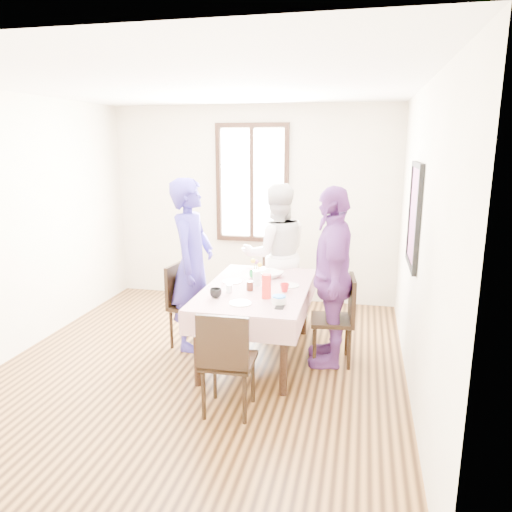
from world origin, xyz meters
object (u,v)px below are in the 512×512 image
object	(u,v)px
chair_left	(192,306)
person_left	(192,264)
dining_table	(257,323)
chair_right	(332,320)
person_far	(276,254)
chair_far	(276,286)
person_right	(332,277)
chair_near	(229,360)

from	to	relation	value
chair_left	person_left	world-z (taller)	person_left
dining_table	chair_right	xyz separation A→B (m)	(0.77, 0.05, 0.08)
dining_table	chair_left	world-z (taller)	chair_left
person_left	chair_left	bearing A→B (deg)	90.19
dining_table	person_far	distance (m)	1.17
chair_far	person_left	bearing A→B (deg)	52.40
chair_far	person_right	distance (m)	1.35
chair_near	person_far	size ratio (longest dim) A/B	0.53
dining_table	chair_far	world-z (taller)	chair_far
person_far	person_left	bearing A→B (deg)	29.51
chair_far	person_far	world-z (taller)	person_far
chair_left	chair_far	xyz separation A→B (m)	(0.77, 0.93, 0.00)
chair_right	chair_left	bearing A→B (deg)	79.91
chair_right	person_left	distance (m)	1.59
chair_right	person_far	bearing A→B (deg)	30.72
dining_table	person_right	distance (m)	0.92
person_left	person_far	distance (m)	1.18
chair_right	person_right	xyz separation A→B (m)	(-0.02, 0.00, 0.45)
person_right	chair_far	bearing A→B (deg)	-149.52
chair_near	person_left	size ratio (longest dim) A/B	0.49
chair_near	chair_right	bearing A→B (deg)	54.02
chair_left	person_left	xyz separation A→B (m)	(0.02, -0.00, 0.47)
person_left	chair_right	bearing A→B (deg)	-93.53
person_left	person_right	world-z (taller)	person_left
chair_near	dining_table	bearing A→B (deg)	88.18
dining_table	person_right	world-z (taller)	person_right
chair_right	person_left	world-z (taller)	person_left
chair_left	chair_near	size ratio (longest dim) A/B	1.00
person_far	dining_table	bearing A→B (deg)	68.75
chair_far	chair_near	distance (m)	2.16
chair_right	person_right	distance (m)	0.45
chair_near	person_left	distance (m)	1.51
chair_near	person_far	bearing A→B (deg)	88.18
person_far	chair_left	bearing A→B (deg)	28.75
dining_table	chair_near	world-z (taller)	chair_near
dining_table	person_left	size ratio (longest dim) A/B	0.85
chair_right	person_far	size ratio (longest dim) A/B	0.53
chair_near	person_far	distance (m)	2.18
chair_near	person_right	size ratio (longest dim) A/B	0.50
chair_far	person_right	bearing A→B (deg)	126.91
dining_table	chair_near	size ratio (longest dim) A/B	1.73
dining_table	person_far	bearing A→B (deg)	90.00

